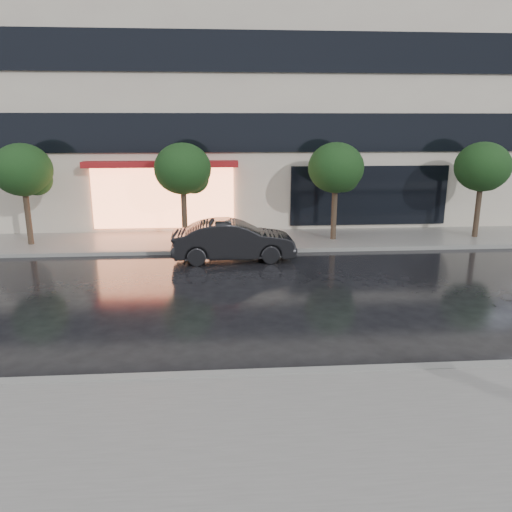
{
  "coord_description": "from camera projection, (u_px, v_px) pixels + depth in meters",
  "views": [
    {
      "loc": [
        -1.61,
        -9.58,
        4.75
      ],
      "look_at": [
        -0.69,
        2.8,
        1.4
      ],
      "focal_mm": 35.0,
      "sensor_mm": 36.0,
      "label": 1
    }
  ],
  "objects": [
    {
      "name": "ground",
      "position": [
        298.0,
        353.0,
        10.58
      ],
      "size": [
        120.0,
        120.0,
        0.0
      ],
      "primitive_type": "plane",
      "color": "black",
      "rests_on": "ground"
    },
    {
      "name": "sidewalk_near",
      "position": [
        332.0,
        447.0,
        7.43
      ],
      "size": [
        60.0,
        4.5,
        0.12
      ],
      "primitive_type": "cube",
      "color": "slate",
      "rests_on": "ground"
    },
    {
      "name": "sidewalk_far",
      "position": [
        259.0,
        240.0,
        20.43
      ],
      "size": [
        60.0,
        3.5,
        0.12
      ],
      "primitive_type": "cube",
      "color": "slate",
      "rests_on": "ground"
    },
    {
      "name": "curb_near",
      "position": [
        306.0,
        373.0,
        9.6
      ],
      "size": [
        60.0,
        0.25,
        0.14
      ],
      "primitive_type": "cube",
      "color": "gray",
      "rests_on": "ground"
    },
    {
      "name": "curb_far",
      "position": [
        263.0,
        250.0,
        18.74
      ],
      "size": [
        60.0,
        0.25,
        0.14
      ],
      "primitive_type": "cube",
      "color": "gray",
      "rests_on": "ground"
    },
    {
      "name": "office_building",
      "position": [
        248.0,
        36.0,
        25.54
      ],
      "size": [
        30.0,
        12.76,
        18.0
      ],
      "color": "beige",
      "rests_on": "ground"
    },
    {
      "name": "tree_far_west",
      "position": [
        25.0,
        172.0,
        18.84
      ],
      "size": [
        2.2,
        2.2,
        3.99
      ],
      "color": "#33261C",
      "rests_on": "ground"
    },
    {
      "name": "tree_mid_west",
      "position": [
        184.0,
        171.0,
        19.27
      ],
      "size": [
        2.2,
        2.2,
        3.99
      ],
      "color": "#33261C",
      "rests_on": "ground"
    },
    {
      "name": "tree_mid_east",
      "position": [
        337.0,
        170.0,
        19.69
      ],
      "size": [
        2.2,
        2.2,
        3.99
      ],
      "color": "#33261C",
      "rests_on": "ground"
    },
    {
      "name": "tree_far_east",
      "position": [
        483.0,
        169.0,
        20.12
      ],
      "size": [
        2.2,
        2.2,
        3.99
      ],
      "color": "#33261C",
      "rests_on": "ground"
    },
    {
      "name": "parked_car",
      "position": [
        233.0,
        240.0,
        17.54
      ],
      "size": [
        4.37,
        1.68,
        1.42
      ],
      "primitive_type": "imported",
      "rotation": [
        0.0,
        0.0,
        1.61
      ],
      "color": "black",
      "rests_on": "ground"
    }
  ]
}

